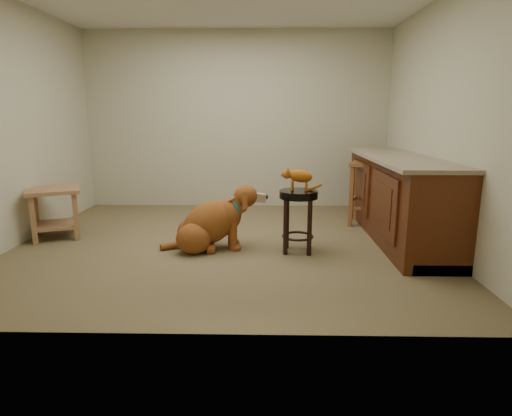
{
  "coord_description": "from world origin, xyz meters",
  "views": [
    {
      "loc": [
        0.43,
        -4.52,
        1.39
      ],
      "look_at": [
        0.34,
        -0.23,
        0.45
      ],
      "focal_mm": 30.0,
      "sensor_mm": 36.0,
      "label": 1
    }
  ],
  "objects_px": {
    "wood_stool": "(368,192)",
    "golden_retriever": "(211,224)",
    "side_table": "(55,205)",
    "tabby_kitten": "(298,177)",
    "padded_stool": "(298,209)"
  },
  "relations": [
    {
      "from": "golden_retriever",
      "to": "tabby_kitten",
      "type": "bearing_deg",
      "value": -12.66
    },
    {
      "from": "wood_stool",
      "to": "side_table",
      "type": "relative_size",
      "value": 1.1
    },
    {
      "from": "padded_stool",
      "to": "wood_stool",
      "type": "relative_size",
      "value": 0.79
    },
    {
      "from": "padded_stool",
      "to": "golden_retriever",
      "type": "relative_size",
      "value": 0.56
    },
    {
      "from": "padded_stool",
      "to": "tabby_kitten",
      "type": "relative_size",
      "value": 1.51
    },
    {
      "from": "side_table",
      "to": "tabby_kitten",
      "type": "bearing_deg",
      "value": -9.52
    },
    {
      "from": "padded_stool",
      "to": "tabby_kitten",
      "type": "distance_m",
      "value": 0.33
    },
    {
      "from": "padded_stool",
      "to": "golden_retriever",
      "type": "height_order",
      "value": "golden_retriever"
    },
    {
      "from": "padded_stool",
      "to": "wood_stool",
      "type": "xyz_separation_m",
      "value": [
        0.97,
        1.13,
        -0.03
      ]
    },
    {
      "from": "golden_retriever",
      "to": "tabby_kitten",
      "type": "relative_size",
      "value": 2.68
    },
    {
      "from": "side_table",
      "to": "tabby_kitten",
      "type": "relative_size",
      "value": 1.72
    },
    {
      "from": "wood_stool",
      "to": "golden_retriever",
      "type": "relative_size",
      "value": 0.71
    },
    {
      "from": "wood_stool",
      "to": "golden_retriever",
      "type": "bearing_deg",
      "value": -150.33
    },
    {
      "from": "padded_stool",
      "to": "wood_stool",
      "type": "bearing_deg",
      "value": 49.37
    },
    {
      "from": "wood_stool",
      "to": "side_table",
      "type": "xyz_separation_m",
      "value": [
        -3.71,
        -0.67,
        -0.04
      ]
    }
  ]
}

